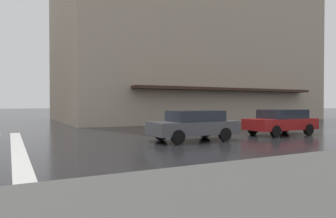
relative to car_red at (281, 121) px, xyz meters
name	(u,v)px	position (x,y,z in m)	size (l,w,h in m)	color
haussmann_block_corner	(182,21)	(18.28, -4.25, 10.43)	(17.77, 26.75, 22.86)	tan
car_red	(281,121)	(0.00, 0.00, 0.00)	(1.85, 4.10, 1.41)	maroon
car_dark_grey	(193,125)	(0.00, 5.75, 0.00)	(1.85, 4.10, 1.41)	#4C4C51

